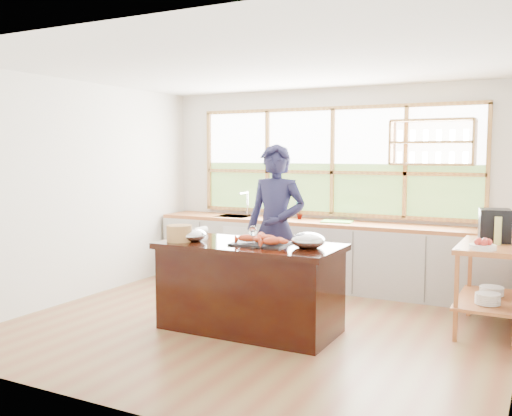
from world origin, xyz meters
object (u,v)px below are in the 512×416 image
Objects in this scene: island at (250,287)px; cook at (276,230)px; espresso_machine at (495,225)px; wicker_basket at (179,233)px.

cook is at bearing 92.72° from island.
espresso_machine reaches higher than island.
espresso_machine is (2.22, 0.60, 0.11)m from cook.
espresso_machine is 3.27m from wicker_basket.
wicker_basket is (-0.72, -0.21, 0.53)m from island.
wicker_basket is at bearing -162.81° from espresso_machine.
island is 0.92m from wicker_basket.
espresso_machine reaches higher than wicker_basket.
cook is 2.31m from espresso_machine.
cook is at bearing -174.95° from espresso_machine.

